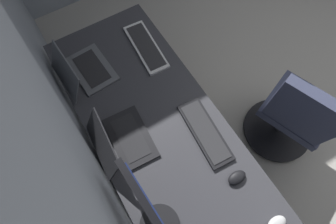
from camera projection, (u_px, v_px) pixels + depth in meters
The scene contains 10 objects.
desk at pixel (161, 136), 1.59m from camera, with size 1.84×0.72×0.73m.
drawer_pedestal at pixel (158, 151), 1.87m from camera, with size 0.40×0.51×0.69m.
monitor_primary at pixel (159, 224), 1.11m from camera, with size 0.56×0.20×0.41m.
laptop_leftmost at pixel (81, 70), 1.63m from camera, with size 0.35×0.33×0.21m.
laptop_left at pixel (119, 140), 1.45m from camera, with size 0.36×0.32×0.19m.
keyboard_main at pixel (205, 132), 1.51m from camera, with size 0.43×0.17×0.02m.
keyboard_spare at pixel (146, 47), 1.75m from camera, with size 0.43×0.17×0.02m.
mouse_main at pixel (237, 178), 1.40m from camera, with size 0.06×0.10×0.03m, color black.
mouse_spare at pixel (277, 224), 1.31m from camera, with size 0.06×0.10×0.03m, color silver.
office_chair at pixel (294, 117), 1.86m from camera, with size 0.56×0.61×0.97m.
Camera 1 is at (-0.13, 2.04, 2.17)m, focal length 28.61 mm.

